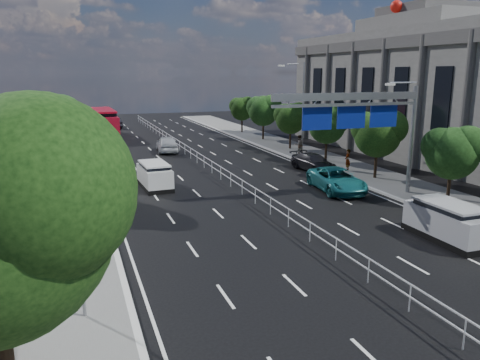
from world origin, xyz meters
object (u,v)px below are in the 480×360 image
silver_minivan (448,222)px  pedestrian_a (348,160)px  toilet_sign (63,238)px  red_bus (103,122)px  near_car_dark (114,123)px  pedestrian_b (299,145)px  overhead_gantry (363,112)px  white_minivan (155,175)px  near_car_silver (167,144)px  parked_car_teal (337,180)px  parked_car_dark (313,162)px

silver_minivan → pedestrian_a: pedestrian_a is taller
toilet_sign → red_bus: toilet_sign is taller
near_car_dark → pedestrian_b: (14.89, -30.90, 0.36)m
red_bus → pedestrian_b: bearing=-52.8°
toilet_sign → overhead_gantry: 20.52m
pedestrian_b → overhead_gantry: bearing=72.7°
pedestrian_b → white_minivan: bearing=23.6°
overhead_gantry → near_car_silver: 24.34m
silver_minivan → parked_car_teal: (0.00, 10.32, -0.14)m
near_car_dark → pedestrian_a: (15.16, -39.16, 0.28)m
toilet_sign → parked_car_teal: bearing=35.2°
toilet_sign → silver_minivan: toilet_sign is taller
near_car_dark → overhead_gantry: bearing=97.9°
red_bus → parked_car_dark: bearing=-63.4°
silver_minivan → pedestrian_b: pedestrian_b is taller
parked_car_teal → near_car_dark: bearing=110.9°
near_car_dark → silver_minivan: bearing=95.7°
toilet_sign → parked_car_teal: 21.48m
pedestrian_a → overhead_gantry: bearing=18.6°
overhead_gantry → parked_car_dark: overhead_gantry is taller
near_car_dark → pedestrian_a: bearing=105.5°
overhead_gantry → parked_car_dark: size_ratio=2.11×
red_bus → near_car_dark: (2.20, 9.77, -1.08)m
overhead_gantry → silver_minivan: bearing=-91.7°
overhead_gantry → silver_minivan: 9.32m
parked_car_teal → parked_car_dark: size_ratio=1.16×
near_car_silver → silver_minivan: 31.49m
toilet_sign → parked_car_teal: (17.45, 12.32, -2.16)m
toilet_sign → overhead_gantry: overhead_gantry is taller
toilet_sign → red_bus: size_ratio=0.37×
near_car_silver → red_bus: bearing=-64.3°
toilet_sign → red_bus: (4.22, 46.88, -1.12)m
near_car_silver → overhead_gantry: bearing=115.2°
near_car_dark → parked_car_dark: near_car_dark is taller
near_car_dark → pedestrian_a: pedestrian_a is taller
overhead_gantry → silver_minivan: overhead_gantry is taller
white_minivan → pedestrian_a: pedestrian_a is taller
overhead_gantry → white_minivan: 14.85m
silver_minivan → parked_car_dark: 17.10m
overhead_gantry → parked_car_dark: (1.56, 8.95, -4.90)m
silver_minivan → parked_car_dark: bearing=84.3°
near_car_silver → pedestrian_a: pedestrian_a is taller
white_minivan → near_car_dark: size_ratio=0.95×
near_car_silver → parked_car_dark: bearing=131.0°
overhead_gantry → white_minivan: bearing=148.0°
white_minivan → pedestrian_b: 17.59m
toilet_sign → pedestrian_b: bearing=50.4°
parked_car_dark → toilet_sign: bearing=-142.5°
toilet_sign → parked_car_dark: bearing=44.6°
overhead_gantry → parked_car_dark: bearing=80.1°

